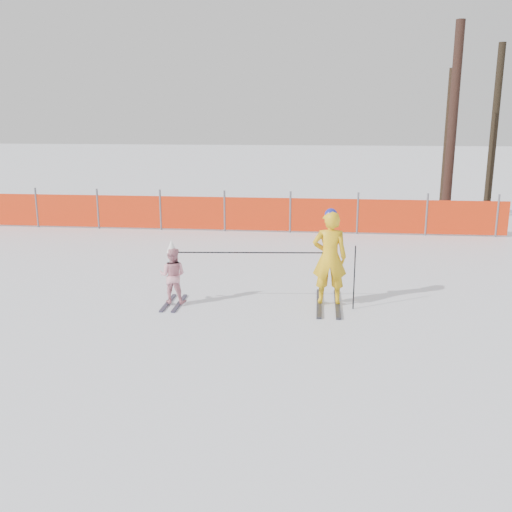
{
  "coord_description": "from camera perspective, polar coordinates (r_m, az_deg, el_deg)",
  "views": [
    {
      "loc": [
        1.07,
        -9.35,
        3.45
      ],
      "look_at": [
        0.0,
        0.5,
        1.0
      ],
      "focal_mm": 40.0,
      "sensor_mm": 36.0,
      "label": 1
    }
  ],
  "objects": [
    {
      "name": "safety_fence",
      "position": [
        17.4,
        -2.67,
        4.29
      ],
      "size": [
        16.36,
        0.06,
        1.25
      ],
      "color": "#595960",
      "rests_on": "ground"
    },
    {
      "name": "ski_poles",
      "position": [
        10.43,
        2.64,
        -0.43
      ],
      "size": [
        3.23,
        0.27,
        1.19
      ],
      "color": "black",
      "rests_on": "ground"
    },
    {
      "name": "ground",
      "position": [
        10.03,
        -0.31,
        -6.24
      ],
      "size": [
        120.0,
        120.0,
        0.0
      ],
      "primitive_type": "plane",
      "color": "white",
      "rests_on": "ground"
    },
    {
      "name": "tree_trunks",
      "position": [
        20.6,
        20.04,
        11.51
      ],
      "size": [
        2.11,
        2.12,
        6.34
      ],
      "color": "black",
      "rests_on": "ground"
    },
    {
      "name": "adult",
      "position": [
        10.56,
        7.37,
        -0.16
      ],
      "size": [
        0.65,
        1.65,
        1.82
      ],
      "color": "black",
      "rests_on": "ground"
    },
    {
      "name": "child",
      "position": [
        10.72,
        -8.34,
        -1.88
      ],
      "size": [
        0.52,
        1.02,
        1.24
      ],
      "color": "black",
      "rests_on": "ground"
    }
  ]
}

